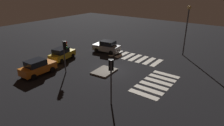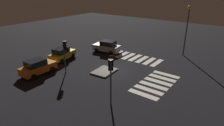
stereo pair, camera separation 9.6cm
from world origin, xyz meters
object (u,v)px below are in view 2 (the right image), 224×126
car_silver (107,47)px  street_lamp (188,22)px  car_orange (38,67)px  traffic_island (104,71)px  car_yellow (62,54)px  traffic_light_south (111,71)px  traffic_light_west (65,49)px

car_silver → street_lamp: bearing=-158.3°
car_orange → street_lamp: size_ratio=0.58×
traffic_island → car_orange: size_ratio=0.73×
car_silver → street_lamp: size_ratio=0.61×
car_yellow → car_silver: (6.56, -3.00, 0.05)m
traffic_island → street_lamp: (12.16, -5.73, 4.96)m
car_orange → traffic_light_south: size_ratio=1.02×
car_orange → traffic_light_south: bearing=-90.2°
traffic_island → street_lamp: street_lamp is taller
car_yellow → car_orange: bearing=-173.1°
car_orange → car_yellow: 5.20m
car_orange → traffic_light_west: (2.39, -2.39, 2.10)m
traffic_island → traffic_light_south: bearing=-136.1°
car_orange → car_silver: car_silver is taller
street_lamp → traffic_light_west: bearing=148.1°
car_silver → traffic_light_south: size_ratio=1.06×
traffic_island → traffic_light_south: 7.60m
traffic_light_west → traffic_light_south: bearing=-57.3°
traffic_island → car_yellow: car_yellow is taller
traffic_light_west → traffic_light_south: traffic_light_south is taller
car_yellow → car_silver: size_ratio=0.95×
car_yellow → street_lamp: size_ratio=0.58×
traffic_light_south → car_yellow: bearing=32.9°
street_lamp → car_silver: bearing=119.7°
traffic_island → traffic_light_west: (-2.83, 3.61, 2.91)m
car_silver → traffic_light_west: traffic_light_west is taller
traffic_island → car_silver: car_silver is taller
car_orange → car_yellow: car_orange is taller
street_lamp → traffic_light_south: bearing=176.9°
traffic_light_south → street_lamp: 17.28m
car_orange → street_lamp: bearing=-35.4°
car_yellow → traffic_island: bearing=-98.2°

